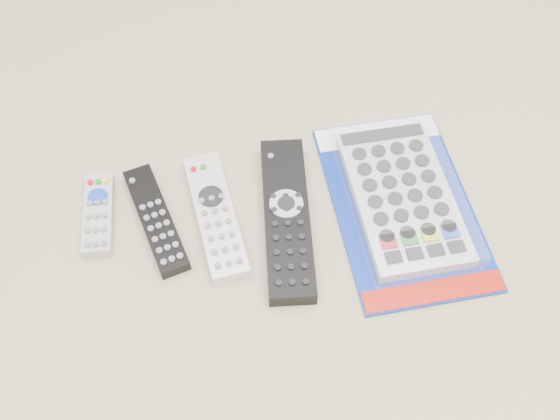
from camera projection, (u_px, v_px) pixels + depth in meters
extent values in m
plane|color=gray|center=(249.00, 236.00, 0.88)|extent=(5.00, 5.00, 0.00)
cube|color=#A5A5A7|center=(99.00, 214.00, 0.89)|extent=(0.05, 0.14, 0.02)
cylinder|color=#183AB4|center=(98.00, 197.00, 0.90)|extent=(0.03, 0.03, 0.00)
cube|color=black|center=(156.00, 219.00, 0.89)|extent=(0.08, 0.19, 0.02)
cube|color=silver|center=(215.00, 215.00, 0.89)|extent=(0.06, 0.21, 0.02)
cylinder|color=black|center=(211.00, 196.00, 0.89)|extent=(0.04, 0.04, 0.00)
cube|color=black|center=(287.00, 217.00, 0.88)|extent=(0.10, 0.27, 0.03)
cylinder|color=silver|center=(286.00, 204.00, 0.88)|extent=(0.06, 0.06, 0.00)
cube|color=#0D2798|center=(402.00, 205.00, 0.91)|extent=(0.21, 0.33, 0.01)
cube|color=white|center=(377.00, 133.00, 0.98)|extent=(0.19, 0.05, 0.00)
cube|color=#B1180C|center=(434.00, 291.00, 0.83)|extent=(0.19, 0.04, 0.00)
cube|color=silver|center=(402.00, 197.00, 0.90)|extent=(0.15, 0.25, 0.02)
cube|color=white|center=(403.00, 194.00, 0.89)|extent=(0.16, 0.27, 0.04)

